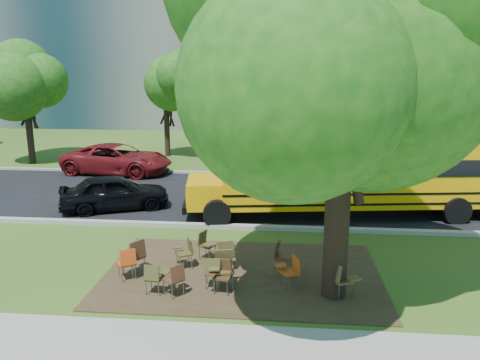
# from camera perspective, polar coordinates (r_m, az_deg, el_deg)

# --- Properties ---
(ground) EXTENTS (160.00, 160.00, 0.00)m
(ground) POSITION_cam_1_polar(r_m,az_deg,el_deg) (12.83, -4.08, -10.28)
(ground) COLOR #2F4916
(ground) RESTS_ON ground
(dirt_patch) EXTENTS (7.00, 4.50, 0.03)m
(dirt_patch) POSITION_cam_1_polar(r_m,az_deg,el_deg) (12.25, 0.25, -11.35)
(dirt_patch) COLOR #382819
(dirt_patch) RESTS_ON ground
(asphalt_road) EXTENTS (80.00, 8.00, 0.04)m
(asphalt_road) POSITION_cam_1_polar(r_m,az_deg,el_deg) (19.38, -0.76, -1.97)
(asphalt_road) COLOR black
(asphalt_road) RESTS_ON ground
(kerb_near) EXTENTS (80.00, 0.25, 0.14)m
(kerb_near) POSITION_cam_1_polar(r_m,az_deg,el_deg) (15.57, -2.30, -5.66)
(kerb_near) COLOR gray
(kerb_near) RESTS_ON ground
(kerb_far) EXTENTS (80.00, 0.25, 0.14)m
(kerb_far) POSITION_cam_1_polar(r_m,az_deg,el_deg) (23.34, 0.30, 0.79)
(kerb_far) COLOR gray
(kerb_far) RESTS_ON ground
(building_main) EXTENTS (38.00, 16.00, 22.00)m
(building_main) POSITION_cam_1_polar(r_m,az_deg,el_deg) (48.98, -6.94, 20.10)
(building_main) COLOR slate
(building_main) RESTS_ON ground
(bg_tree_0) EXTENTS (5.20, 5.20, 7.18)m
(bg_tree_0) POSITION_cam_1_polar(r_m,az_deg,el_deg) (28.29, -24.81, 10.98)
(bg_tree_0) COLOR black
(bg_tree_0) RESTS_ON ground
(bg_tree_2) EXTENTS (4.80, 4.80, 6.62)m
(bg_tree_2) POSITION_cam_1_polar(r_m,az_deg,el_deg) (28.48, -9.08, 11.30)
(bg_tree_2) COLOR black
(bg_tree_2) RESTS_ON ground
(bg_tree_3) EXTENTS (5.60, 5.60, 7.84)m
(bg_tree_3) POSITION_cam_1_polar(r_m,az_deg,el_deg) (26.30, 18.98, 12.39)
(bg_tree_3) COLOR black
(bg_tree_3) RESTS_ON ground
(main_tree) EXTENTS (7.20, 7.20, 9.03)m
(main_tree) POSITION_cam_1_polar(r_m,az_deg,el_deg) (10.19, 12.71, 14.64)
(main_tree) COLOR black
(main_tree) RESTS_ON ground
(school_bus) EXTENTS (11.79, 4.03, 2.83)m
(school_bus) POSITION_cam_1_polar(r_m,az_deg,el_deg) (17.15, 15.03, 1.10)
(school_bus) COLOR #DA9A06
(school_bus) RESTS_ON ground
(chair_0) EXTENTS (0.57, 0.71, 0.85)m
(chair_0) POSITION_cam_1_polar(r_m,az_deg,el_deg) (12.07, -13.50, -9.49)
(chair_0) COLOR #C74615
(chair_0) RESTS_ON ground
(chair_1) EXTENTS (0.55, 0.46, 0.78)m
(chair_1) POSITION_cam_1_polar(r_m,az_deg,el_deg) (11.21, -10.37, -11.40)
(chair_1) COLOR #45401D
(chair_1) RESTS_ON ground
(chair_2) EXTENTS (0.55, 0.70, 0.82)m
(chair_2) POSITION_cam_1_polar(r_m,az_deg,el_deg) (11.04, -7.88, -11.57)
(chair_2) COLOR #4E2D1B
(chair_2) RESTS_ON ground
(chair_3) EXTENTS (0.58, 0.48, 0.81)m
(chair_3) POSITION_cam_1_polar(r_m,az_deg,el_deg) (11.15, -2.20, -11.22)
(chair_3) COLOR #412B17
(chair_3) RESTS_ON ground
(chair_4) EXTENTS (0.54, 0.50, 0.82)m
(chair_4) POSITION_cam_1_polar(r_m,az_deg,el_deg) (11.33, -3.21, -10.80)
(chair_4) COLOR #48451F
(chair_4) RESTS_ON ground
(chair_5) EXTENTS (0.63, 0.65, 0.94)m
(chair_5) POSITION_cam_1_polar(r_m,az_deg,el_deg) (11.33, -2.09, -10.37)
(chair_5) COLOR #4F4322
(chair_5) RESTS_ON ground
(chair_6) EXTENTS (0.63, 0.54, 0.80)m
(chair_6) POSITION_cam_1_polar(r_m,az_deg,el_deg) (11.43, 6.23, -10.69)
(chair_6) COLOR #AE4712
(chair_6) RESTS_ON ground
(chair_7) EXTENTS (0.71, 0.61, 0.90)m
(chair_7) POSITION_cam_1_polar(r_m,az_deg,el_deg) (11.04, 12.17, -11.48)
(chair_7) COLOR brown
(chair_7) RESTS_ON ground
(chair_8) EXTENTS (0.65, 0.82, 0.97)m
(chair_8) POSITION_cam_1_polar(r_m,az_deg,el_deg) (12.25, -12.62, -8.74)
(chair_8) COLOR #492B1A
(chair_8) RESTS_ON ground
(chair_9) EXTENTS (0.66, 0.55, 0.82)m
(chair_9) POSITION_cam_1_polar(r_m,az_deg,el_deg) (12.51, -6.65, -8.47)
(chair_9) COLOR #423F1C
(chair_9) RESTS_ON ground
(chair_10) EXTENTS (0.52, 0.66, 0.81)m
(chair_10) POSITION_cam_1_polar(r_m,az_deg,el_deg) (12.99, -4.23, -7.61)
(chair_10) COLOR #45411E
(chair_10) RESTS_ON ground
(chair_11) EXTENTS (0.60, 0.68, 0.88)m
(chair_11) POSITION_cam_1_polar(r_m,az_deg,el_deg) (12.21, -1.80, -8.77)
(chair_11) COLOR #4A4320
(chair_11) RESTS_ON ground
(chair_12) EXTENTS (0.51, 0.65, 0.85)m
(chair_12) POSITION_cam_1_polar(r_m,az_deg,el_deg) (12.16, 5.02, -9.00)
(chair_12) COLOR #51301D
(chair_12) RESTS_ON ground
(black_car) EXTENTS (4.26, 2.97, 1.35)m
(black_car) POSITION_cam_1_polar(r_m,az_deg,el_deg) (18.03, -15.01, -1.46)
(black_car) COLOR black
(black_car) RESTS_ON ground
(bg_car_red) EXTENTS (5.71, 3.19, 1.51)m
(bg_car_red) POSITION_cam_1_polar(r_m,az_deg,el_deg) (24.26, -14.71, 2.49)
(bg_car_red) COLOR maroon
(bg_car_red) RESTS_ON ground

